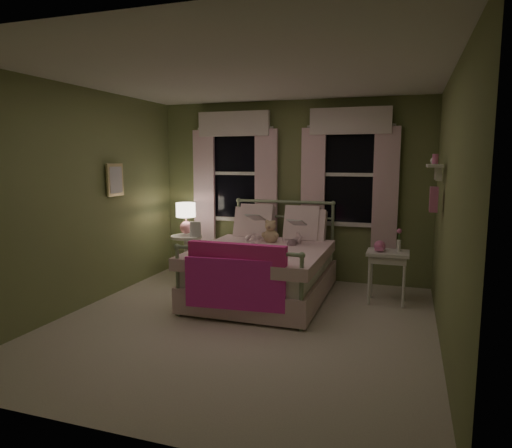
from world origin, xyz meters
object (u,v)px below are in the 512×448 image
(child_right, at_px, (294,225))
(teddy_bear, at_px, (271,233))
(table_lamp, at_px, (186,215))
(nightstand_right, at_px, (388,259))
(nightstand_left, at_px, (187,251))
(bed, at_px, (265,268))
(child_left, at_px, (254,218))

(child_right, height_order, teddy_bear, child_right)
(child_right, relative_size, teddy_bear, 2.00)
(table_lamp, distance_m, nightstand_right, 2.91)
(teddy_bear, height_order, nightstand_left, teddy_bear)
(bed, bearing_deg, nightstand_left, 160.08)
(teddy_bear, bearing_deg, bed, -90.00)
(child_left, bearing_deg, bed, 104.70)
(nightstand_left, xyz_separation_m, table_lamp, (-0.00, 0.00, 0.54))
(bed, relative_size, teddy_bear, 6.36)
(teddy_bear, relative_size, nightstand_left, 0.49)
(nightstand_right, bearing_deg, bed, -170.91)
(teddy_bear, bearing_deg, nightstand_right, -0.85)
(nightstand_left, bearing_deg, table_lamp, 135.00)
(nightstand_right, bearing_deg, nightstand_left, 174.95)
(teddy_bear, bearing_deg, child_left, 150.50)
(child_right, relative_size, nightstand_left, 0.98)
(bed, relative_size, nightstand_left, 3.13)
(teddy_bear, distance_m, table_lamp, 1.39)
(nightstand_left, height_order, nightstand_right, same)
(child_right, distance_m, table_lamp, 1.65)
(child_right, xyz_separation_m, nightstand_right, (1.22, -0.18, -0.34))
(bed, height_order, nightstand_left, bed)
(bed, relative_size, child_left, 2.54)
(child_left, height_order, table_lamp, child_left)
(child_left, distance_m, table_lamp, 1.09)
(nightstand_left, relative_size, nightstand_right, 1.02)
(child_left, relative_size, table_lamp, 1.75)
(bed, distance_m, child_left, 0.77)
(child_right, bearing_deg, nightstand_left, -5.95)
(child_left, height_order, nightstand_right, child_left)
(child_left, relative_size, nightstand_right, 1.25)
(child_left, height_order, teddy_bear, child_left)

